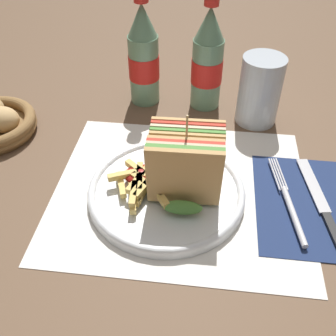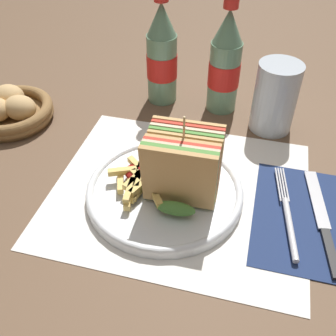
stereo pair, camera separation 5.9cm
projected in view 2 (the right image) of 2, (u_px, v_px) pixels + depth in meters
ground_plane at (174, 210)px, 0.58m from camera, size 4.00×4.00×0.00m
placemat at (178, 191)px, 0.61m from camera, size 0.39×0.33×0.00m
plate_main at (165, 191)px, 0.60m from camera, size 0.24×0.24×0.02m
club_sandwich at (183, 168)px, 0.55m from camera, size 0.10×0.09×0.14m
fries_pile at (139, 181)px, 0.58m from camera, size 0.11×0.10×0.02m
ketchup_blob at (141, 172)px, 0.60m from camera, size 0.05×0.04×0.02m
napkin at (303, 217)px, 0.57m from camera, size 0.14×0.21×0.00m
fork at (288, 220)px, 0.56m from camera, size 0.04×0.18×0.01m
knife at (322, 220)px, 0.56m from camera, size 0.05×0.20×0.00m
coke_bottle_near at (162, 56)px, 0.75m from camera, size 0.06×0.06×0.22m
coke_bottle_far at (225, 64)px, 0.73m from camera, size 0.06×0.06×0.22m
glass_near at (274, 102)px, 0.70m from camera, size 0.08×0.08×0.13m
bread_basket at (10, 110)px, 0.74m from camera, size 0.16×0.16×0.06m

